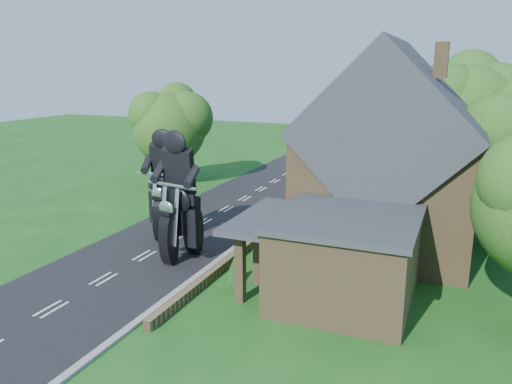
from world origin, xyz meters
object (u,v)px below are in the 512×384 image
at_px(garden_wall, 265,233).
at_px(annex, 343,256).
at_px(motorcycle_follow, 168,221).
at_px(motorcycle_lead, 182,241).
at_px(house, 389,162).

relative_size(garden_wall, annex, 3.12).
distance_m(annex, motorcycle_follow, 10.97).
height_order(motorcycle_lead, motorcycle_follow, motorcycle_lead).
bearing_deg(annex, house, 84.76).
bearing_deg(motorcycle_lead, garden_wall, -106.09).
relative_size(house, motorcycle_lead, 5.16).
bearing_deg(house, annex, -95.24).
bearing_deg(annex, motorcycle_lead, 171.95).
xyz_separation_m(motorcycle_lead, motorcycle_follow, (-2.36, 2.54, -0.05)).
relative_size(annex, motorcycle_follow, 3.75).
xyz_separation_m(house, motorcycle_lead, (-8.57, -5.68, -3.42)).
height_order(garden_wall, motorcycle_lead, motorcycle_lead).
height_order(garden_wall, annex, annex).
distance_m(motorcycle_lead, motorcycle_follow, 3.47).
bearing_deg(motorcycle_follow, motorcycle_lead, 128.51).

